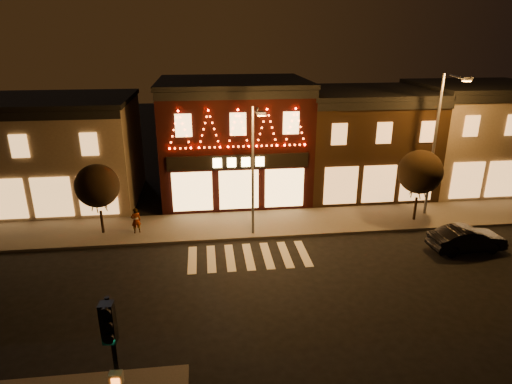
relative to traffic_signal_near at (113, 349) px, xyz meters
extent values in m
plane|color=black|center=(4.70, 7.19, -3.63)|extent=(120.00, 120.00, 0.00)
cube|color=#47423D|center=(6.70, 15.19, -3.56)|extent=(44.00, 4.00, 0.15)
cube|color=#786856|center=(-8.30, 21.19, -0.13)|extent=(12.00, 8.00, 7.00)
cube|color=black|center=(-8.30, 21.19, 3.52)|extent=(12.20, 8.20, 0.30)
cube|color=black|center=(-8.30, 17.14, 3.12)|extent=(12.00, 0.25, 0.50)
cube|color=black|center=(4.70, 21.19, 0.37)|extent=(10.00, 8.00, 8.00)
cube|color=black|center=(4.70, 21.19, 4.52)|extent=(10.20, 8.20, 0.30)
cube|color=black|center=(4.70, 17.14, 4.12)|extent=(10.00, 0.25, 0.50)
cube|color=black|center=(4.70, 17.09, -0.03)|extent=(9.00, 0.15, 0.90)
cube|color=#FFD87F|center=(4.70, 16.99, -0.03)|extent=(3.40, 0.08, 0.60)
cube|color=#382413|center=(14.20, 21.19, -0.03)|extent=(9.00, 8.00, 7.20)
cube|color=black|center=(14.20, 21.19, 3.72)|extent=(9.20, 8.20, 0.30)
cube|color=black|center=(14.20, 17.14, 3.32)|extent=(9.00, 0.25, 0.50)
cube|color=#786856|center=(23.20, 21.19, 0.12)|extent=(9.00, 8.00, 7.50)
cube|color=black|center=(23.20, 21.19, 4.02)|extent=(9.20, 8.20, 0.30)
cylinder|color=black|center=(-0.01, 0.16, -1.01)|extent=(0.13, 0.13, 4.94)
cube|color=black|center=(0.00, -0.08, 0.87)|extent=(0.36, 0.34, 1.13)
cylinder|color=#19FF72|center=(0.02, -0.25, 0.49)|extent=(0.24, 0.08, 0.24)
cube|color=beige|center=(0.00, -0.06, -0.91)|extent=(0.36, 0.26, 0.37)
cylinder|color=#59595E|center=(5.23, 13.79, 0.25)|extent=(0.15, 0.15, 7.47)
cylinder|color=#59595E|center=(5.37, 13.06, 3.89)|extent=(0.37, 1.48, 0.09)
cube|color=#59595E|center=(5.51, 12.33, 3.84)|extent=(0.51, 0.34, 0.17)
cube|color=orange|center=(5.51, 12.33, 3.74)|extent=(0.38, 0.25, 0.05)
cylinder|color=#59595E|center=(16.77, 15.43, 0.98)|extent=(0.18, 0.18, 8.93)
cylinder|color=#59595E|center=(16.97, 14.56, 5.33)|extent=(0.51, 1.77, 0.11)
cube|color=#59595E|center=(17.17, 13.69, 5.28)|extent=(0.61, 0.43, 0.20)
cube|color=orange|center=(17.17, 13.69, 5.16)|extent=(0.46, 0.31, 0.06)
cylinder|color=black|center=(-3.60, 14.94, -2.80)|extent=(0.16, 0.16, 1.37)
sphere|color=black|center=(-3.60, 14.94, -0.55)|extent=(2.50, 2.50, 2.50)
cylinder|color=black|center=(15.62, 14.56, -2.75)|extent=(0.16, 0.16, 1.47)
sphere|color=black|center=(15.62, 14.56, -0.33)|extent=(2.69, 2.69, 2.69)
imported|color=black|center=(16.65, 10.48, -2.95)|extent=(4.22, 1.69, 1.37)
imported|color=gray|center=(-1.59, 14.66, -2.70)|extent=(0.66, 0.53, 1.56)
camera|label=1|loc=(2.57, -9.60, 7.67)|focal=30.73mm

